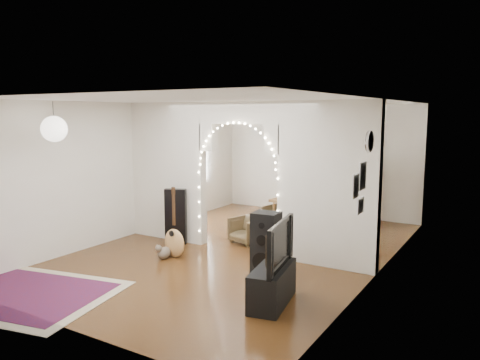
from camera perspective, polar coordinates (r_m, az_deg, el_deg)
The scene contains 25 objects.
floor at distance 8.68m, azimuth -0.01°, elevation -8.53°, with size 7.50×7.50×0.00m, color black.
ceiling at distance 8.32m, azimuth -0.01°, elevation 9.59°, with size 5.00×7.50×0.02m, color white.
wall_back at distance 11.74m, azimuth 9.48°, elevation 2.45°, with size 5.00×0.02×2.70m, color silver.
wall_front at distance 5.57m, azimuth -20.38°, elevation -4.16°, with size 5.00×0.02×2.70m, color silver.
wall_left at distance 9.91m, azimuth -12.50°, elevation 1.33°, with size 0.02×7.50×2.70m, color silver.
wall_right at distance 7.43m, azimuth 16.74°, elevation -1.03°, with size 0.02×7.50×2.70m, color silver.
divider_wall at distance 8.38m, azimuth -0.01°, elevation 0.84°, with size 5.00×0.20×2.70m.
fairy_lights at distance 8.26m, azimuth -0.48°, elevation 1.60°, with size 1.64×0.04×1.60m, color #FFEABF, non-canonical shape.
window at distance 11.24m, azimuth -6.08°, elevation 3.03°, with size 0.04×1.20×1.40m, color white.
wall_clock at distance 6.78m, azimuth 15.56°, elevation 4.55°, with size 0.31×0.31×0.03m, color white.
picture_frames at distance 6.46m, azimuth 14.40°, elevation -0.93°, with size 0.02×0.50×0.70m, color white, non-canonical shape.
paper_lantern at distance 7.79m, azimuth -21.71°, elevation 5.80°, with size 0.40×0.40×0.40m, color white.
ceiling_fan at distance 10.08m, azimuth 5.92°, elevation 7.58°, with size 1.10×1.10×0.30m, color #AF7C3A, non-canonical shape.
area_rug at distance 7.32m, azimuth -24.94°, elevation -12.46°, with size 2.47×1.85×0.02m, color maroon.
guitar_case at distance 9.06m, azimuth -7.84°, elevation -4.42°, with size 0.41×0.14×1.06m, color black.
acoustic_guitar at distance 8.22m, azimuth -8.03°, elevation -6.25°, with size 0.44×0.21×1.05m.
tabby_cat at distance 8.25m, azimuth -9.31°, elevation -8.69°, with size 0.24×0.44×0.29m.
floor_speaker at distance 7.19m, azimuth 3.19°, elevation -7.91°, with size 0.42×0.38×1.01m.
media_console at distance 6.30m, azimuth 3.95°, elevation -12.69°, with size 0.40×1.00×0.50m, color black.
tv at distance 6.13m, azimuth 4.00°, elevation -7.79°, with size 1.07×0.14×0.62m, color black.
bookcase at distance 11.06m, azimuth 11.88°, elevation -1.07°, with size 1.47×0.37×1.51m, color #BDAE89.
dining_table at distance 9.56m, azimuth 7.82°, elevation -2.84°, with size 1.28×0.93×0.76m.
flower_vase at distance 9.53m, azimuth 7.84°, elevation -1.85°, with size 0.18×0.18×0.19m, color white.
dining_chair_left at distance 9.07m, azimuth 0.83°, elevation -6.14°, with size 0.54×0.56×0.51m, color #4E3E27.
dining_chair_right at distance 10.05m, azimuth 4.87°, elevation -4.64°, with size 0.59×0.60×0.55m, color #4E3E27.
Camera 1 is at (4.29, -7.12, 2.49)m, focal length 35.00 mm.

